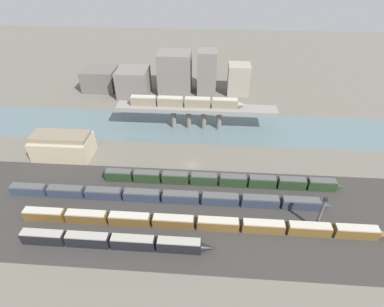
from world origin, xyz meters
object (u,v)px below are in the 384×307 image
at_px(train_on_bridge, 187,102).
at_px(train_yard_near, 115,241).
at_px(warehouse_building, 63,145).
at_px(signal_tower, 320,214).
at_px(train_yard_mid, 200,223).
at_px(train_yard_far, 166,197).
at_px(train_yard_outer, 221,180).

bearing_deg(train_on_bridge, train_yard_near, -102.49).
xyz_separation_m(train_on_bridge, train_yard_near, (-14.37, -64.89, -10.40)).
bearing_deg(warehouse_building, train_yard_near, -52.16).
xyz_separation_m(train_on_bridge, signal_tower, (42.64, -54.54, -6.25)).
xyz_separation_m(train_yard_mid, warehouse_building, (-54.67, 32.30, 2.73)).
relative_size(train_yard_near, train_yard_far, 0.52).
relative_size(train_yard_far, train_yard_outer, 1.28).
distance_m(train_yard_mid, signal_tower, 34.19).
xyz_separation_m(warehouse_building, signal_tower, (88.52, -30.23, 1.61)).
relative_size(train_yard_near, signal_tower, 4.39).
bearing_deg(train_on_bridge, train_yard_mid, -81.18).
distance_m(train_on_bridge, warehouse_building, 52.52).
bearing_deg(train_yard_outer, warehouse_building, 168.01).
relative_size(train_on_bridge, train_yard_mid, 0.46).
bearing_deg(train_yard_near, train_on_bridge, 77.51).
xyz_separation_m(train_yard_near, train_yard_mid, (23.15, 8.28, -0.19)).
bearing_deg(signal_tower, train_on_bridge, 128.01).
bearing_deg(signal_tower, train_yard_outer, 147.95).
relative_size(train_on_bridge, train_yard_outer, 0.60).
bearing_deg(train_on_bridge, warehouse_building, -152.09).
distance_m(train_yard_mid, warehouse_building, 63.56).
bearing_deg(train_yard_far, train_yard_mid, -41.24).
bearing_deg(train_on_bridge, train_yard_outer, -68.04).
bearing_deg(warehouse_building, signal_tower, -18.85).
xyz_separation_m(train_yard_far, signal_tower, (45.51, -8.16, 4.38)).
bearing_deg(train_yard_mid, train_yard_near, -160.32).
bearing_deg(signal_tower, train_yard_far, 169.84).
relative_size(train_yard_near, warehouse_building, 2.49).
bearing_deg(train_yard_mid, warehouse_building, 149.43).
xyz_separation_m(train_yard_near, train_yard_far, (11.49, 18.51, -0.23)).
height_order(train_on_bridge, train_yard_mid, train_on_bridge).
height_order(train_yard_far, warehouse_building, warehouse_building).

